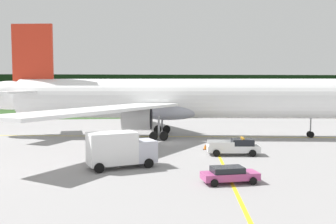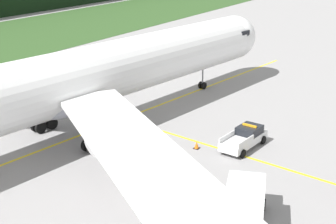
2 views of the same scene
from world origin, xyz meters
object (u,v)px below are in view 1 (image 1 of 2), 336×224
object	(u,v)px
ops_pickup_truck	(235,147)
catering_truck	(120,149)
staff_car	(229,174)
airliner	(179,99)
apron_cone	(205,147)

from	to	relation	value
ops_pickup_truck	catering_truck	size ratio (longest dim) A/B	0.87
ops_pickup_truck	staff_car	distance (m)	11.82
airliner	catering_truck	size ratio (longest dim) A/B	8.82
catering_truck	staff_car	xyz separation A→B (m)	(8.69, -6.15, -1.07)
airliner	catering_truck	distance (m)	21.61
ops_pickup_truck	catering_truck	bearing A→B (deg)	-157.71
catering_truck	staff_car	distance (m)	10.70
staff_car	airliner	bearing A→B (deg)	91.26
ops_pickup_truck	staff_car	size ratio (longest dim) A/B	1.28
staff_car	apron_cone	xyz separation A→B (m)	(1.11, 14.83, -0.38)
airliner	catering_truck	world-z (taller)	airliner
apron_cone	staff_car	bearing A→B (deg)	-94.27
catering_truck	apron_cone	bearing A→B (deg)	41.52
airliner	apron_cone	size ratio (longest dim) A/B	88.01
ops_pickup_truck	apron_cone	xyz separation A→B (m)	(-2.59, 3.60, -0.58)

